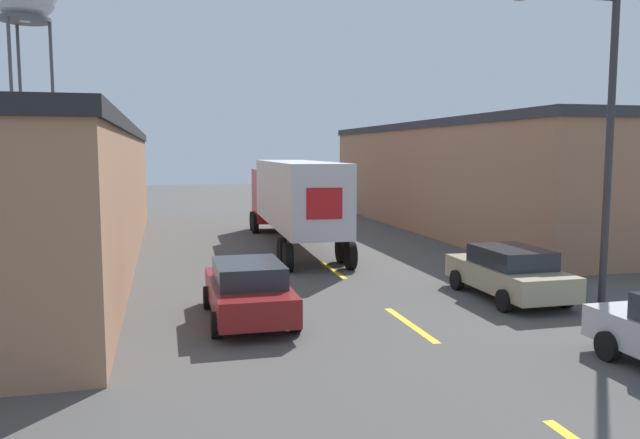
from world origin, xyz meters
name	(u,v)px	position (x,y,z in m)	size (l,w,h in m)	color
road_centerline	(410,324)	(0.00, 11.02, 0.00)	(0.20, 18.12, 0.01)	yellow
warehouse_right	(477,176)	(11.26, 28.79, 2.96)	(8.67, 27.18, 5.91)	#9E7051
semi_truck	(292,195)	(-0.27, 24.58, 2.35)	(3.07, 14.09, 3.90)	#B21919
parked_car_right_mid	(509,272)	(3.89, 12.93, 0.79)	(2.11, 4.55, 1.53)	tan
parked_car_left_far	(248,290)	(-3.89, 12.44, 0.79)	(2.11, 4.55, 1.53)	maroon
street_lamp	(598,128)	(5.41, 11.30, 4.96)	(3.25, 0.32, 8.48)	#2D2D30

